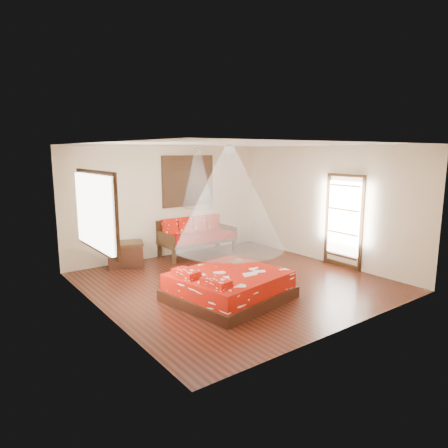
# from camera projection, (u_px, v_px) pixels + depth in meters

# --- Properties ---
(room) EXTENTS (5.54, 5.54, 2.84)m
(room) POSITION_uv_depth(u_px,v_px,m) (235.00, 215.00, 8.01)
(room) COLOR black
(room) RESTS_ON ground
(bed) EXTENTS (2.22, 2.07, 0.63)m
(bed) POSITION_uv_depth(u_px,v_px,m) (228.00, 286.00, 7.26)
(bed) COLOR black
(bed) RESTS_ON floor
(daybed) EXTENTS (1.95, 0.87, 0.98)m
(daybed) POSITION_uv_depth(u_px,v_px,m) (196.00, 235.00, 10.40)
(daybed) COLOR black
(daybed) RESTS_ON floor
(storage_chest) EXTENTS (0.98, 0.85, 0.57)m
(storage_chest) POSITION_uv_depth(u_px,v_px,m) (125.00, 254.00, 9.36)
(storage_chest) COLOR black
(storage_chest) RESTS_ON floor
(shutter_panel) EXTENTS (1.52, 0.06, 1.32)m
(shutter_panel) POSITION_uv_depth(u_px,v_px,m) (188.00, 181.00, 10.41)
(shutter_panel) COLOR black
(shutter_panel) RESTS_ON wall_back
(window_left) EXTENTS (0.10, 1.74, 1.34)m
(window_left) POSITION_uv_depth(u_px,v_px,m) (97.00, 211.00, 6.53)
(window_left) COLOR black
(window_left) RESTS_ON wall_left
(glazed_door) EXTENTS (0.08, 1.02, 2.16)m
(glazed_door) POSITION_uv_depth(u_px,v_px,m) (344.00, 222.00, 9.19)
(glazed_door) COLOR black
(glazed_door) RESTS_ON floor
(wine_tray) EXTENTS (0.26, 0.26, 0.21)m
(wine_tray) POSITION_uv_depth(u_px,v_px,m) (237.00, 260.00, 7.84)
(wine_tray) COLOR brown
(wine_tray) RESTS_ON bed
(mosquito_net_main) EXTENTS (1.95, 1.95, 1.80)m
(mosquito_net_main) POSITION_uv_depth(u_px,v_px,m) (229.00, 199.00, 6.99)
(mosquito_net_main) COLOR white
(mosquito_net_main) RESTS_ON ceiling
(mosquito_net_daybed) EXTENTS (0.79, 0.79, 1.50)m
(mosquito_net_daybed) POSITION_uv_depth(u_px,v_px,m) (198.00, 178.00, 10.02)
(mosquito_net_daybed) COLOR white
(mosquito_net_daybed) RESTS_ON ceiling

